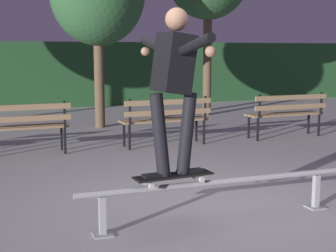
% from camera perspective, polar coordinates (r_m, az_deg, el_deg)
% --- Properties ---
extents(ground_plane, '(90.00, 90.00, 0.00)m').
position_cam_1_polar(ground_plane, '(5.27, 4.38, -9.83)').
color(ground_plane, '#ADAAA8').
extents(hedge_backdrop, '(24.00, 1.20, 1.94)m').
position_cam_1_polar(hedge_backdrop, '(15.49, -12.33, 5.90)').
color(hedge_backdrop, '#234C28').
rests_on(hedge_backdrop, ground).
extents(grind_rail, '(2.84, 0.18, 0.42)m').
position_cam_1_polar(grind_rail, '(4.93, 5.82, -7.20)').
color(grind_rail, '#9E9EA3').
rests_on(grind_rail, ground).
extents(skateboard, '(0.80, 0.28, 0.09)m').
position_cam_1_polar(skateboard, '(4.70, 0.63, -5.83)').
color(skateboard, black).
rests_on(skateboard, grind_rail).
extents(skateboarder, '(0.63, 1.40, 1.56)m').
position_cam_1_polar(skateboarder, '(4.56, 0.68, 5.64)').
color(skateboarder, black).
rests_on(skateboarder, skateboard).
extents(park_bench_left_center, '(1.61, 0.47, 0.88)m').
position_cam_1_polar(park_bench_left_center, '(8.16, -16.88, 0.31)').
color(park_bench_left_center, black).
rests_on(park_bench_left_center, ground).
extents(park_bench_right_center, '(1.61, 0.47, 0.88)m').
position_cam_1_polar(park_bench_right_center, '(8.65, -0.21, 1.14)').
color(park_bench_right_center, black).
rests_on(park_bench_right_center, ground).
extents(park_bench_rightmost, '(1.61, 0.47, 0.88)m').
position_cam_1_polar(park_bench_rightmost, '(9.77, 13.66, 1.76)').
color(park_bench_rightmost, black).
rests_on(park_bench_rightmost, ground).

